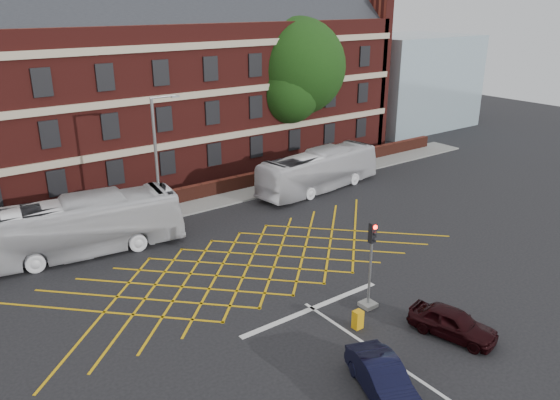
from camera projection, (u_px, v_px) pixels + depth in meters
ground at (269, 280)px, 28.26m from camera, size 120.00×120.00×0.00m
victorian_building at (108, 79)px, 42.31m from camera, size 51.00×12.17×20.40m
boundary_wall at (161, 200)px, 37.89m from camera, size 56.00×0.50×1.10m
far_pavement at (168, 211)px, 37.31m from camera, size 60.00×3.00×0.12m
glass_block at (408, 81)px, 61.32m from camera, size 14.00×10.00×10.00m
box_junction_hatching at (248, 265)px, 29.77m from camera, size 8.22×8.22×0.02m
stop_line at (312, 308)px, 25.62m from camera, size 8.00×0.30×0.02m
centre_line at (422, 382)px, 20.71m from camera, size 0.15×14.00×0.02m
bus_left at (74, 227)px, 30.50m from camera, size 12.24×4.40×3.33m
bus_right at (319, 171)px, 41.15m from camera, size 11.08×3.79×3.02m
car_navy at (383, 379)px, 19.87m from camera, size 2.68×4.24×1.32m
car_maroon at (453, 323)px, 23.35m from camera, size 2.40×4.02×1.28m
deciduous_tree at (297, 74)px, 47.17m from camera, size 8.44×8.42×12.42m
traffic_light_near at (370, 273)px, 25.20m from camera, size 0.70×0.70×4.27m
street_lamp at (160, 188)px, 33.23m from camera, size 2.25×1.00×8.39m
utility_cabinet at (358, 320)px, 23.98m from camera, size 0.42×0.36×0.85m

